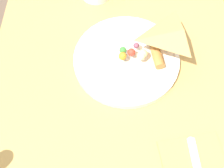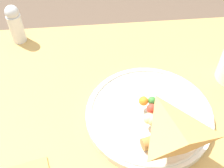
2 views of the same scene
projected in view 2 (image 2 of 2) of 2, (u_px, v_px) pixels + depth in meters
name	position (u px, v px, depth m)	size (l,w,h in m)	color
dining_table	(132.00, 147.00, 0.71)	(0.92, 0.66, 0.75)	tan
plate_pizza	(150.00, 114.00, 0.59)	(0.27, 0.27, 0.05)	silver
salt_shaker	(15.00, 24.00, 0.74)	(0.04, 0.04, 0.11)	silver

